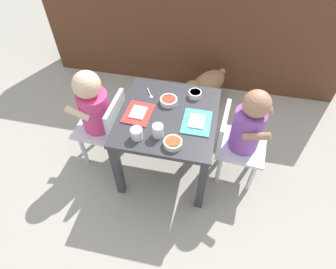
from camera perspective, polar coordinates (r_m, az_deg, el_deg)
The scene contains 14 objects.
ground_plane at distance 1.97m, azimuth 0.00°, elevation -5.94°, with size 7.00×7.00×0.00m, color #9E998E.
kitchen_cabinet_back at distance 2.45m, azimuth 5.39°, elevation 20.94°, with size 2.39×0.32×0.94m, color #56331E.
dining_table at distance 1.67m, azimuth 0.00°, elevation 1.84°, with size 0.55×0.58×0.48m.
seated_child_left at distance 1.75m, azimuth -14.25°, elevation 5.09°, with size 0.29×0.29×0.70m.
seated_child_right at distance 1.65m, azimuth 15.26°, elevation 1.28°, with size 0.30×0.30×0.70m.
dog at distance 2.26m, azimuth 7.59°, elevation 9.90°, with size 0.33×0.38×0.31m.
food_tray_left at distance 1.62m, azimuth -5.97°, elevation 4.28°, with size 0.16×0.19×0.02m.
food_tray_right at distance 1.57m, azimuth 5.75°, elevation 2.52°, with size 0.15×0.19×0.02m.
water_cup_left at distance 1.48m, azimuth -6.28°, elevation 0.11°, with size 0.06×0.06×0.06m.
water_cup_right at distance 1.48m, azimuth -2.03°, elevation 0.64°, with size 0.06×0.06×0.07m.
cereal_bowl_right_side at distance 1.67m, azimuth 0.13°, elevation 6.80°, with size 0.10×0.10×0.03m.
cereal_bowl_left_side at distance 1.71m, azimuth 5.43°, elevation 8.08°, with size 0.08×0.08×0.04m.
veggie_bowl_near at distance 1.45m, azimuth 0.97°, elevation -1.71°, with size 0.10×0.10×0.03m.
spoon_by_left_tray at distance 1.73m, azimuth -3.61°, elevation 8.06°, with size 0.06×0.09×0.01m.
Camera 1 is at (0.23, -1.11, 1.62)m, focal length 30.48 mm.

